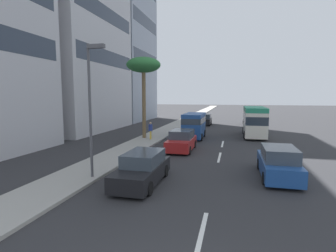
# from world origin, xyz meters

# --- Properties ---
(ground_plane) EXTENTS (198.00, 198.00, 0.00)m
(ground_plane) POSITION_xyz_m (31.50, 0.00, 0.00)
(ground_plane) COLOR #2D2D30
(sidewalk_right) EXTENTS (162.00, 2.85, 0.15)m
(sidewalk_right) POSITION_xyz_m (31.50, 7.30, 0.07)
(sidewalk_right) COLOR #9E9B93
(sidewalk_right) RESTS_ON ground_plane
(lane_stripe_near) EXTENTS (3.20, 0.16, 0.01)m
(lane_stripe_near) POSITION_xyz_m (4.14, 0.00, 0.01)
(lane_stripe_near) COLOR silver
(lane_stripe_near) RESTS_ON ground_plane
(lane_stripe_mid) EXTENTS (3.20, 0.16, 0.01)m
(lane_stripe_mid) POSITION_xyz_m (15.17, 0.00, 0.01)
(lane_stripe_mid) COLOR silver
(lane_stripe_mid) RESTS_ON ground_plane
(lane_stripe_far) EXTENTS (3.20, 0.16, 0.01)m
(lane_stripe_far) POSITION_xyz_m (20.65, 0.00, 0.01)
(lane_stripe_far) COLOR silver
(lane_stripe_far) RESTS_ON ground_plane
(van_lead) EXTENTS (4.64, 2.05, 2.59)m
(van_lead) POSITION_xyz_m (23.32, 3.04, 1.47)
(van_lead) COLOR #1E478C
(van_lead) RESTS_ON ground_plane
(car_second) EXTENTS (4.37, 1.91, 1.64)m
(car_second) POSITION_xyz_m (16.94, 3.12, 0.78)
(car_second) COLOR #A51E1E
(car_second) RESTS_ON ground_plane
(minibus_third) EXTENTS (6.75, 2.27, 3.20)m
(minibus_third) POSITION_xyz_m (26.04, -3.12, 1.75)
(minibus_third) COLOR silver
(minibus_third) RESTS_ON ground_plane
(car_fourth) EXTENTS (4.69, 1.87, 1.70)m
(car_fourth) POSITION_xyz_m (11.08, -3.32, 0.80)
(car_fourth) COLOR #1E478C
(car_fourth) RESTS_ON ground_plane
(car_fifth) EXTENTS (4.01, 1.91, 1.66)m
(car_fifth) POSITION_xyz_m (36.35, 3.30, 0.78)
(car_fifth) COLOR black
(car_fifth) RESTS_ON ground_plane
(car_sixth) EXTENTS (4.63, 1.84, 1.59)m
(car_sixth) POSITION_xyz_m (8.43, 3.47, 0.75)
(car_sixth) COLOR black
(car_sixth) RESTS_ON ground_plane
(car_seventh) EXTENTS (4.04, 1.91, 1.70)m
(car_seventh) POSITION_xyz_m (37.57, -3.30, 0.80)
(car_seventh) COLOR black
(car_seventh) RESTS_ON ground_plane
(pedestrian_near_lamp) EXTENTS (0.39, 0.37, 1.70)m
(pedestrian_near_lamp) POSITION_xyz_m (20.76, 6.97, 1.09)
(pedestrian_near_lamp) COLOR gold
(pedestrian_near_lamp) RESTS_ON sidewalk_right
(palm_tree) EXTENTS (3.39, 3.39, 8.07)m
(palm_tree) POSITION_xyz_m (21.58, 7.91, 7.25)
(palm_tree) COLOR brown
(palm_tree) RESTS_ON sidewalk_right
(street_lamp) EXTENTS (0.24, 0.97, 6.85)m
(street_lamp) POSITION_xyz_m (8.39, 6.17, 4.37)
(street_lamp) COLOR #4C4C51
(street_lamp) RESTS_ON sidewalk_right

